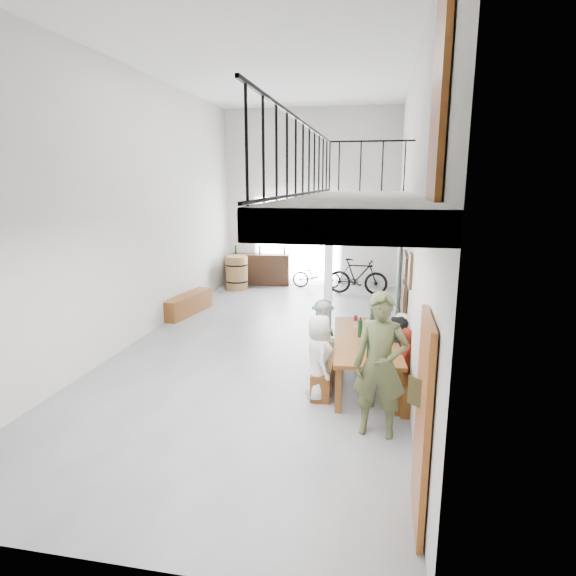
% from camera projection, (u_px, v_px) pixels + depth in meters
% --- Properties ---
extents(floor, '(12.00, 12.00, 0.00)m').
position_uv_depth(floor, '(267.00, 343.00, 10.00)').
color(floor, slate).
rests_on(floor, ground).
extents(room_walls, '(12.00, 12.00, 12.00)m').
position_uv_depth(room_walls, '(265.00, 168.00, 9.22)').
color(room_walls, silver).
rests_on(room_walls, ground).
extents(gateway_portal, '(2.80, 0.08, 2.80)m').
position_uv_depth(gateway_portal, '(298.00, 241.00, 15.46)').
color(gateway_portal, white).
rests_on(gateway_portal, ground).
extents(right_wall_decor, '(0.07, 8.28, 5.07)m').
position_uv_depth(right_wall_decor, '(410.00, 286.00, 7.32)').
color(right_wall_decor, brown).
rests_on(right_wall_decor, ground).
extents(balcony, '(1.52, 5.62, 4.00)m').
position_uv_depth(balcony, '(361.00, 209.00, 5.99)').
color(balcony, white).
rests_on(balcony, ground).
extents(tasting_table, '(1.23, 2.57, 0.79)m').
position_uv_depth(tasting_table, '(365.00, 343.00, 7.87)').
color(tasting_table, brown).
rests_on(tasting_table, ground).
extents(bench_inner, '(0.34, 1.87, 0.43)m').
position_uv_depth(bench_inner, '(326.00, 368.00, 8.13)').
color(bench_inner, brown).
rests_on(bench_inner, ground).
extents(bench_wall, '(0.66, 2.16, 0.49)m').
position_uv_depth(bench_wall, '(396.00, 374.00, 7.80)').
color(bench_wall, brown).
rests_on(bench_wall, ground).
extents(tableware, '(0.58, 1.50, 0.35)m').
position_uv_depth(tableware, '(370.00, 329.00, 7.83)').
color(tableware, black).
rests_on(tableware, tasting_table).
extents(side_bench, '(0.68, 1.84, 0.51)m').
position_uv_depth(side_bench, '(188.00, 304.00, 12.16)').
color(side_bench, brown).
rests_on(side_bench, ground).
extents(oak_barrel, '(0.70, 0.70, 1.03)m').
position_uv_depth(oak_barrel, '(237.00, 273.00, 14.92)').
color(oak_barrel, olive).
rests_on(oak_barrel, ground).
extents(serving_counter, '(1.93, 0.69, 1.00)m').
position_uv_depth(serving_counter, '(260.00, 269.00, 15.59)').
color(serving_counter, '#382413').
rests_on(serving_counter, ground).
extents(counter_bottles, '(1.64, 0.21, 0.28)m').
position_uv_depth(counter_bottles, '(260.00, 250.00, 15.42)').
color(counter_bottles, black).
rests_on(counter_bottles, serving_counter).
extents(guest_left_a, '(0.60, 0.75, 1.34)m').
position_uv_depth(guest_left_a, '(319.00, 357.00, 7.34)').
color(guest_left_a, silver).
rests_on(guest_left_a, ground).
extents(guest_left_b, '(0.39, 0.47, 1.09)m').
position_uv_depth(guest_left_b, '(319.00, 351.00, 7.96)').
color(guest_left_b, teal).
rests_on(guest_left_b, ground).
extents(guest_left_c, '(0.65, 0.74, 1.29)m').
position_uv_depth(guest_left_c, '(324.00, 337.00, 8.38)').
color(guest_left_c, silver).
rests_on(guest_left_c, ground).
extents(guest_left_d, '(0.67, 0.86, 1.17)m').
position_uv_depth(guest_left_d, '(323.00, 330.00, 8.93)').
color(guest_left_d, teal).
rests_on(guest_left_d, ground).
extents(guest_right_a, '(0.52, 0.73, 1.15)m').
position_uv_depth(guest_right_a, '(406.00, 364.00, 7.34)').
color(guest_right_a, '#BD3820').
rests_on(guest_right_a, ground).
extents(guest_right_b, '(0.66, 1.15, 1.18)m').
position_uv_depth(guest_right_b, '(397.00, 351.00, 7.85)').
color(guest_right_b, black).
rests_on(guest_right_b, ground).
extents(guest_right_c, '(0.49, 0.59, 1.04)m').
position_uv_depth(guest_right_c, '(402.00, 341.00, 8.55)').
color(guest_right_c, silver).
rests_on(guest_right_c, ground).
extents(host_standing, '(0.75, 0.54, 1.93)m').
position_uv_depth(host_standing, '(380.00, 365.00, 6.23)').
color(host_standing, '#434828').
rests_on(host_standing, ground).
extents(potted_plant, '(0.43, 0.40, 0.41)m').
position_uv_depth(potted_plant, '(387.00, 333.00, 10.00)').
color(potted_plant, '#165318').
rests_on(potted_plant, ground).
extents(bicycle_near, '(1.55, 0.62, 0.80)m').
position_uv_depth(bicycle_near, '(316.00, 275.00, 15.11)').
color(bicycle_near, black).
rests_on(bicycle_near, ground).
extents(bicycle_far, '(1.79, 0.56, 1.07)m').
position_uv_depth(bicycle_far, '(358.00, 277.00, 14.24)').
color(bicycle_far, black).
rests_on(bicycle_far, ground).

